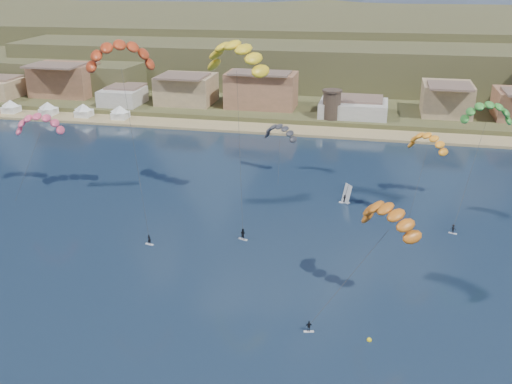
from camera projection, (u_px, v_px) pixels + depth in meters
ground at (200, 365)px, 70.43m from camera, size 2400.00×2400.00×0.00m
beach at (310, 131)px, 166.75m from camera, size 2200.00×12.00×0.90m
land at (368, 10)px, 579.80m from camera, size 2200.00×900.00×4.00m
foothills at (392, 44)px, 274.18m from camera, size 940.00×210.00×18.00m
town at (193, 87)px, 186.28m from camera, size 400.00×24.00×12.00m
watchtower at (332, 104)px, 170.81m from camera, size 5.82×5.82×8.60m
beach_tents at (65, 106)px, 180.38m from camera, size 43.40×6.40×5.00m
kitesurfer_red at (120, 51)px, 101.57m from camera, size 15.60×17.67×34.65m
kitesurfer_yellow at (236, 53)px, 103.81m from camera, size 14.34×19.11×33.98m
kitesurfer_orange at (390, 213)px, 79.48m from camera, size 15.14×15.79×18.59m
kitesurfer_green at (488, 110)px, 106.85m from camera, size 10.61×14.62×23.51m
distant_kite_pink at (38, 120)px, 118.80m from camera, size 10.79×7.31×18.45m
distant_kite_dark at (280, 129)px, 130.13m from camera, size 8.80×6.94×13.73m
distant_kite_orange at (428, 139)px, 103.51m from camera, size 8.18×7.50×18.60m
windsurfer at (346, 197)px, 117.21m from camera, size 2.19×2.38×3.89m
buoy at (369, 340)px, 74.82m from camera, size 0.64×0.64×0.64m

